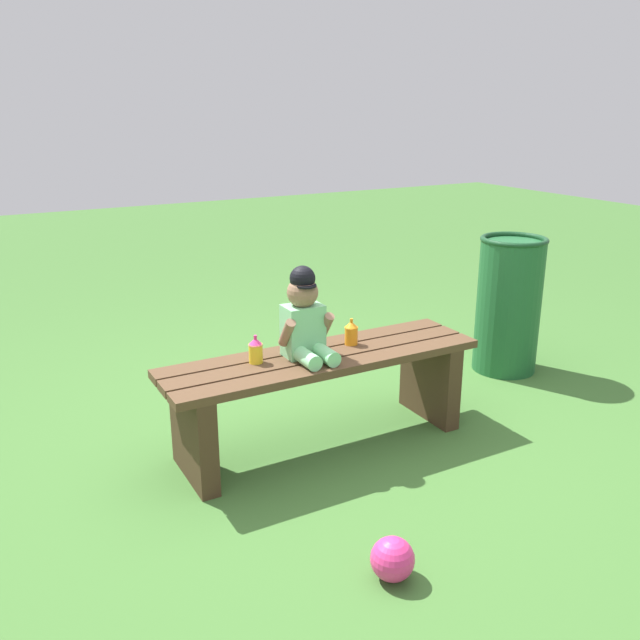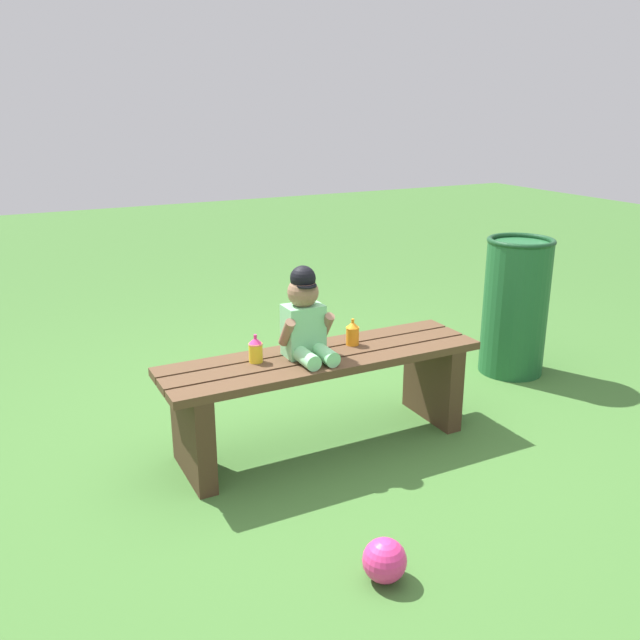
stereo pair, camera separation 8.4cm
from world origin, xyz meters
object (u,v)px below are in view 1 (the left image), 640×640
sippy_cup_left (256,350)px  sippy_cup_right (351,332)px  child_figure (305,318)px  park_bench (322,384)px  toy_ball (392,559)px  trash_bin (508,304)px

sippy_cup_left → sippy_cup_right: size_ratio=1.00×
child_figure → sippy_cup_left: bearing=171.2°
child_figure → sippy_cup_right: 0.29m
park_bench → child_figure: bearing=169.2°
park_bench → sippy_cup_left: size_ratio=11.78×
child_figure → sippy_cup_left: 0.25m
park_bench → toy_ball: park_bench is taller
toy_ball → trash_bin: trash_bin is taller
park_bench → trash_bin: 1.43m
park_bench → child_figure: 0.33m
park_bench → sippy_cup_left: 0.37m
child_figure → toy_ball: (-0.17, -0.94, -0.55)m
toy_ball → park_bench: bearing=75.0°
sippy_cup_left → toy_ball: sippy_cup_left is taller
toy_ball → trash_bin: (1.64, 1.22, 0.33)m
sippy_cup_right → trash_bin: (1.21, 0.24, -0.10)m
park_bench → sippy_cup_right: size_ratio=11.78×
sippy_cup_left → toy_ball: (0.05, -0.97, -0.43)m
sippy_cup_left → toy_ball: 1.06m
trash_bin → toy_ball: bearing=-143.5°
sippy_cup_left → sippy_cup_right: bearing=0.0°
park_bench → sippy_cup_right: sippy_cup_right is taller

